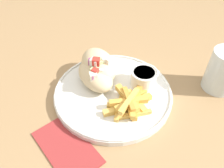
# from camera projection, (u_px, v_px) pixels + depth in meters

# --- Properties ---
(table) EXTENTS (1.49, 1.49, 0.71)m
(table) POSITION_uv_depth(u_px,v_px,m) (126.00, 101.00, 0.59)
(table) COLOR #9E7A51
(table) RESTS_ON ground_plane
(napkin) EXTENTS (0.15, 0.08, 0.00)m
(napkin) POSITION_uv_depth(u_px,v_px,m) (67.00, 147.00, 0.42)
(napkin) COLOR maroon
(napkin) RESTS_ON table
(plate) EXTENTS (0.28, 0.28, 0.02)m
(plate) POSITION_uv_depth(u_px,v_px,m) (112.00, 91.00, 0.52)
(plate) COLOR white
(plate) RESTS_ON table
(pita_sandwich_near) EXTENTS (0.12, 0.09, 0.06)m
(pita_sandwich_near) POSITION_uv_depth(u_px,v_px,m) (95.00, 76.00, 0.52)
(pita_sandwich_near) COLOR beige
(pita_sandwich_near) RESTS_ON plate
(pita_sandwich_far) EXTENTS (0.15, 0.12, 0.07)m
(pita_sandwich_far) POSITION_uv_depth(u_px,v_px,m) (98.00, 65.00, 0.54)
(pita_sandwich_far) COLOR beige
(pita_sandwich_far) RESTS_ON plate
(fries_pile) EXTENTS (0.10, 0.12, 0.03)m
(fries_pile) POSITION_uv_depth(u_px,v_px,m) (130.00, 103.00, 0.47)
(fries_pile) COLOR #E5B251
(fries_pile) RESTS_ON plate
(sauce_ramekin) EXTENTS (0.07, 0.07, 0.04)m
(sauce_ramekin) POSITION_uv_depth(u_px,v_px,m) (144.00, 77.00, 0.52)
(sauce_ramekin) COLOR white
(sauce_ramekin) RESTS_ON plate
(water_glass) EXTENTS (0.07, 0.07, 0.10)m
(water_glass) POSITION_uv_depth(u_px,v_px,m) (223.00, 73.00, 0.51)
(water_glass) COLOR silver
(water_glass) RESTS_ON table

